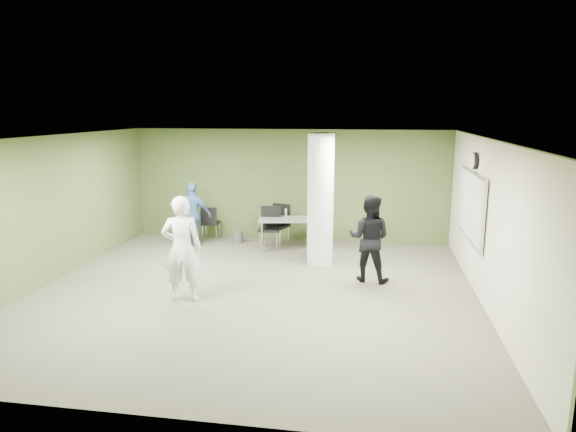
% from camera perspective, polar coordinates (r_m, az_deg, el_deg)
% --- Properties ---
extents(floor, '(8.00, 8.00, 0.00)m').
position_cam_1_polar(floor, '(9.53, -3.76, -8.38)').
color(floor, '#4E4D3D').
rests_on(floor, ground).
extents(ceiling, '(8.00, 8.00, 0.00)m').
position_cam_1_polar(ceiling, '(8.96, -4.01, 8.69)').
color(ceiling, white).
rests_on(ceiling, wall_back).
extents(wall_back, '(8.00, 2.80, 0.02)m').
position_cam_1_polar(wall_back, '(13.01, 0.12, 3.45)').
color(wall_back, '#445C2B').
rests_on(wall_back, floor).
extents(wall_left, '(0.02, 8.00, 2.80)m').
position_cam_1_polar(wall_left, '(10.77, -25.08, 0.61)').
color(wall_left, '#445C2B').
rests_on(wall_left, floor).
extents(wall_right_cream, '(0.02, 8.00, 2.80)m').
position_cam_1_polar(wall_right_cream, '(9.12, 21.41, -0.93)').
color(wall_right_cream, beige).
rests_on(wall_right_cream, floor).
extents(column, '(0.56, 0.56, 2.80)m').
position_cam_1_polar(column, '(10.92, 3.63, 1.84)').
color(column, silver).
rests_on(column, floor).
extents(whiteboard, '(0.05, 2.30, 1.30)m').
position_cam_1_polar(whiteboard, '(10.24, 19.67, 1.07)').
color(whiteboard, silver).
rests_on(whiteboard, wall_right_cream).
extents(wall_clock, '(0.06, 0.32, 0.32)m').
position_cam_1_polar(wall_clock, '(10.13, 20.01, 5.81)').
color(wall_clock, black).
rests_on(wall_clock, wall_right_cream).
extents(folding_table, '(1.66, 0.94, 0.99)m').
position_cam_1_polar(folding_table, '(12.20, 0.33, -0.48)').
color(folding_table, gray).
rests_on(folding_table, floor).
extents(wastebasket, '(0.25, 0.25, 0.29)m').
position_cam_1_polar(wastebasket, '(12.94, -5.57, -2.31)').
color(wastebasket, '#4C4C4C').
rests_on(wastebasket, floor).
extents(chair_back_left, '(0.45, 0.45, 0.86)m').
position_cam_1_polar(chair_back_left, '(13.22, -8.66, -0.51)').
color(chair_back_left, black).
rests_on(chair_back_left, floor).
extents(chair_back_right, '(0.62, 0.62, 0.98)m').
position_cam_1_polar(chair_back_right, '(12.83, -10.98, -0.64)').
color(chair_back_right, black).
rests_on(chair_back_right, floor).
extents(chair_table_left, '(0.52, 0.52, 1.01)m').
position_cam_1_polar(chair_table_left, '(12.25, -2.00, -0.92)').
color(chair_table_left, black).
rests_on(chair_table_left, floor).
extents(chair_table_right, '(0.64, 0.64, 1.01)m').
position_cam_1_polar(chair_table_right, '(12.55, -1.03, -0.60)').
color(chair_table_right, black).
rests_on(chair_table_right, floor).
extents(woman_white, '(0.76, 0.59, 1.86)m').
position_cam_1_polar(woman_white, '(9.01, -11.70, -3.59)').
color(woman_white, white).
rests_on(woman_white, floor).
extents(man_black, '(0.93, 0.79, 1.69)m').
position_cam_1_polar(man_black, '(10.00, 9.02, -2.47)').
color(man_black, black).
rests_on(man_black, floor).
extents(man_blue, '(0.96, 0.46, 1.58)m').
position_cam_1_polar(man_blue, '(12.54, -10.50, 0.11)').
color(man_blue, '#3C6495').
rests_on(man_blue, floor).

